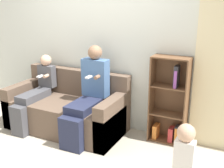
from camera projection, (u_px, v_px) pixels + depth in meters
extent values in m
plane|color=#B2A893|center=(64.00, 148.00, 3.79)|extent=(14.00, 14.00, 0.00)
cube|color=silver|center=(99.00, 43.00, 4.25)|extent=(10.00, 0.06, 2.55)
cube|color=brown|center=(63.00, 117.00, 4.20)|extent=(1.77, 0.70, 0.45)
cube|color=brown|center=(78.00, 95.00, 4.51)|extent=(1.77, 0.15, 0.87)
cube|color=brown|center=(22.00, 103.00, 4.52)|extent=(0.16, 0.70, 0.63)
cube|color=brown|center=(111.00, 122.00, 3.83)|extent=(0.16, 0.70, 0.63)
cube|color=#232842|center=(71.00, 134.00, 3.67)|extent=(0.32, 0.12, 0.45)
cube|color=#232842|center=(83.00, 106.00, 3.85)|extent=(0.32, 0.51, 0.11)
cube|color=#476B9E|center=(95.00, 78.00, 4.05)|extent=(0.38, 0.17, 0.54)
sphere|color=#8C664C|center=(95.00, 52.00, 3.94)|extent=(0.20, 0.20, 0.20)
cylinder|color=#8C664C|center=(97.00, 77.00, 3.87)|extent=(0.05, 0.10, 0.05)
cube|color=white|center=(89.00, 77.00, 3.87)|extent=(0.05, 0.12, 0.02)
cube|color=#47474C|center=(19.00, 121.00, 4.06)|extent=(0.23, 0.12, 0.45)
cube|color=#47474C|center=(33.00, 96.00, 4.26)|extent=(0.23, 0.56, 0.11)
cube|color=#4C4C51|center=(47.00, 76.00, 4.49)|extent=(0.28, 0.12, 0.35)
sphere|color=tan|center=(46.00, 60.00, 4.41)|extent=(0.17, 0.17, 0.17)
cylinder|color=tan|center=(46.00, 76.00, 4.35)|extent=(0.05, 0.10, 0.05)
cube|color=white|center=(40.00, 76.00, 4.34)|extent=(0.05, 0.12, 0.02)
cube|color=white|center=(184.00, 156.00, 2.75)|extent=(0.19, 0.12, 0.34)
sphere|color=tan|center=(186.00, 133.00, 2.67)|extent=(0.18, 0.18, 0.18)
cube|color=brown|center=(152.00, 98.00, 3.90)|extent=(0.02, 0.26, 1.21)
cube|color=brown|center=(187.00, 104.00, 3.69)|extent=(0.02, 0.26, 1.21)
cube|color=brown|center=(171.00, 98.00, 3.90)|extent=(0.50, 0.02, 1.21)
cube|color=brown|center=(166.00, 140.00, 3.97)|extent=(0.46, 0.23, 0.02)
cube|color=brown|center=(168.00, 114.00, 3.85)|extent=(0.46, 0.23, 0.02)
cube|color=brown|center=(170.00, 87.00, 3.73)|extent=(0.46, 0.23, 0.02)
cube|color=brown|center=(172.00, 57.00, 3.62)|extent=(0.46, 0.23, 0.02)
cube|color=#934CA3|center=(177.00, 78.00, 3.66)|extent=(0.04, 0.17, 0.23)
cube|color=orange|center=(156.00, 131.00, 4.01)|extent=(0.06, 0.16, 0.20)
cube|color=#333338|center=(177.00, 76.00, 3.65)|extent=(0.05, 0.14, 0.29)
cube|color=orange|center=(177.00, 134.00, 3.87)|extent=(0.05, 0.15, 0.23)
cube|color=#333338|center=(177.00, 134.00, 3.87)|extent=(0.04, 0.13, 0.24)
cube|color=#C63838|center=(171.00, 134.00, 3.91)|extent=(0.06, 0.14, 0.20)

